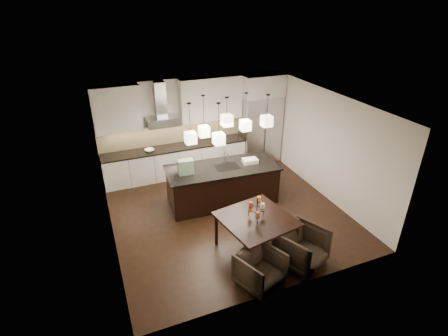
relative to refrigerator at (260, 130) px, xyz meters
name	(u,v)px	position (x,y,z in m)	size (l,w,h in m)	color
floor	(227,212)	(-2.10, -2.38, -1.08)	(5.50, 5.50, 0.02)	black
ceiling	(227,103)	(-2.10, -2.38, 1.73)	(5.50, 5.50, 0.02)	white
wall_back	(192,125)	(-2.10, 0.38, 0.32)	(5.50, 0.02, 2.80)	silver
wall_front	(290,229)	(-2.10, -5.14, 0.32)	(5.50, 0.02, 2.80)	silver
wall_left	(104,184)	(-4.86, -2.38, 0.32)	(0.02, 5.50, 2.80)	silver
wall_right	(325,145)	(0.66, -2.38, 0.32)	(0.02, 5.50, 2.80)	silver
refrigerator	(260,130)	(0.00, 0.00, 0.00)	(1.20, 0.72, 2.15)	#B7B7BA
fridge_panel	(262,85)	(0.00, 0.00, 1.40)	(1.26, 0.72, 0.65)	silver
lower_cabinets	(176,161)	(-2.73, 0.05, -0.64)	(4.21, 0.62, 0.88)	silver
countertop	(175,147)	(-2.73, 0.05, -0.17)	(4.21, 0.66, 0.04)	black
backsplash	(172,133)	(-2.73, 0.35, 0.16)	(4.21, 0.02, 0.63)	#C9BC89
upper_cab_left	(117,109)	(-4.20, 0.19, 1.10)	(1.25, 0.35, 1.25)	silver
upper_cab_right	(211,99)	(-1.55, 0.19, 1.10)	(1.86, 0.35, 1.25)	silver
hood_canopy	(163,121)	(-3.03, 0.10, 0.65)	(0.90, 0.52, 0.24)	#B7B7BA
hood_chimney	(160,99)	(-3.03, 0.21, 1.24)	(0.30, 0.28, 0.96)	#B7B7BA
fruit_bowl	(149,150)	(-3.49, 0.00, -0.12)	(0.26, 0.26, 0.06)	silver
island_body	(222,185)	(-2.01, -1.85, -0.59)	(2.73, 1.09, 0.96)	black
island_top	(222,168)	(-2.01, -1.85, -0.09)	(2.82, 1.18, 0.04)	black
faucet	(225,157)	(-1.90, -1.75, 0.14)	(0.11, 0.26, 0.42)	silver
tote_bag	(186,167)	(-2.96, -1.86, 0.12)	(0.37, 0.20, 0.37)	#1B5E33
food_container	(250,161)	(-1.26, -1.89, -0.02)	(0.37, 0.26, 0.11)	silver
dining_table	(256,234)	(-2.09, -3.92, -0.67)	(1.36, 1.36, 0.82)	black
candelabra	(257,208)	(-2.09, -3.92, -0.02)	(0.39, 0.39, 0.48)	black
candle_a	(263,208)	(-1.94, -3.90, -0.06)	(0.08, 0.08, 0.11)	beige
candle_b	(250,208)	(-2.19, -3.81, -0.06)	(0.08, 0.08, 0.11)	orange
candle_c	(258,214)	(-2.14, -4.07, -0.06)	(0.08, 0.08, 0.11)	#B1422F
candle_d	(259,199)	(-1.99, -3.81, 0.11)	(0.08, 0.08, 0.11)	orange
candle_e	(251,204)	(-2.23, -3.93, 0.11)	(0.08, 0.08, 0.11)	#B1422F
candle_f	(262,206)	(-2.04, -4.06, 0.11)	(0.08, 0.08, 0.11)	beige
armchair_left	(260,269)	(-2.44, -4.82, -0.72)	(0.75, 0.78, 0.71)	black
armchair_right	(302,247)	(-1.42, -4.64, -0.67)	(0.86, 0.89, 0.81)	black
pendant_a	(191,138)	(-2.85, -2.01, 0.91)	(0.24, 0.24, 0.26)	#F6E7C4
pendant_b	(204,131)	(-2.36, -1.52, 0.82)	(0.24, 0.24, 0.26)	#F6E7C4
pendant_c	(227,120)	(-1.90, -1.88, 1.16)	(0.24, 0.24, 0.26)	#F6E7C4
pendant_d	(245,125)	(-1.33, -1.70, 0.90)	(0.24, 0.24, 0.26)	#F6E7C4
pendant_e	(267,121)	(-0.92, -2.03, 1.07)	(0.24, 0.24, 0.26)	#F6E7C4
pendant_f	(219,139)	(-2.25, -2.24, 0.88)	(0.24, 0.24, 0.26)	#F6E7C4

